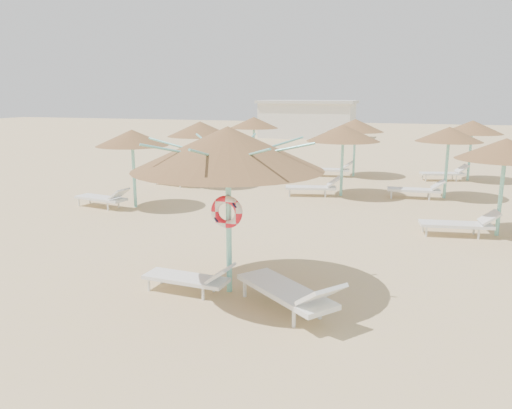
% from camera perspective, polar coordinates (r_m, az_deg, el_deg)
% --- Properties ---
extents(ground, '(120.00, 120.00, 0.00)m').
position_cam_1_polar(ground, '(10.28, -3.28, -9.28)').
color(ground, tan).
rests_on(ground, ground).
extents(main_palapa, '(3.61, 3.61, 3.24)m').
position_cam_1_polar(main_palapa, '(9.33, -3.24, 6.37)').
color(main_palapa, '#7FDDCF').
rests_on(main_palapa, ground).
extents(lounger_main_a, '(1.85, 0.66, 0.66)m').
position_cam_1_polar(lounger_main_a, '(9.89, -7.39, -8.31)').
color(lounger_main_a, white).
rests_on(lounger_main_a, ground).
extents(lounger_main_b, '(2.25, 2.00, 0.85)m').
position_cam_1_polar(lounger_main_b, '(8.95, 3.98, -9.91)').
color(lounger_main_b, white).
rests_on(lounger_main_b, ground).
extents(palapa_field, '(19.24, 13.68, 2.70)m').
position_cam_1_polar(palapa_field, '(19.60, 10.89, 7.92)').
color(palapa_field, '#7FDDCF').
rests_on(palapa_field, ground).
extents(service_hut, '(8.40, 4.40, 3.25)m').
position_cam_1_polar(service_hut, '(44.95, 5.89, 9.70)').
color(service_hut, silver).
rests_on(service_hut, ground).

